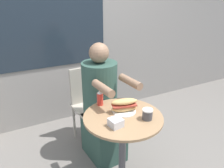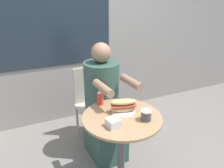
{
  "view_description": "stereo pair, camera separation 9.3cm",
  "coord_description": "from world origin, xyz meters",
  "px_view_note": "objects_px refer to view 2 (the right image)",
  "views": [
    {
      "loc": [
        -0.76,
        -1.27,
        1.63
      ],
      "look_at": [
        0.0,
        0.19,
        0.95
      ],
      "focal_mm": 35.0,
      "sensor_mm": 36.0,
      "label": 1
    },
    {
      "loc": [
        -0.68,
        -1.31,
        1.63
      ],
      "look_at": [
        0.0,
        0.19,
        0.95
      ],
      "focal_mm": 35.0,
      "sensor_mm": 36.0,
      "label": 2
    }
  ],
  "objects_px": {
    "seated_diner": "(104,110)",
    "sandwich_on_plate": "(124,106)",
    "diner_chair": "(91,98)",
    "drink_cup": "(146,115)",
    "cafe_table": "(121,138)",
    "condiment_bottle": "(100,97)"
  },
  "relations": [
    {
      "from": "seated_diner",
      "to": "condiment_bottle",
      "type": "bearing_deg",
      "value": 58.32
    },
    {
      "from": "diner_chair",
      "to": "seated_diner",
      "type": "xyz_separation_m",
      "value": [
        0.01,
        -0.35,
        0.01
      ]
    },
    {
      "from": "cafe_table",
      "to": "sandwich_on_plate",
      "type": "relative_size",
      "value": 3.34
    },
    {
      "from": "drink_cup",
      "to": "condiment_bottle",
      "type": "distance_m",
      "value": 0.44
    },
    {
      "from": "condiment_bottle",
      "to": "seated_diner",
      "type": "bearing_deg",
      "value": 62.61
    },
    {
      "from": "seated_diner",
      "to": "sandwich_on_plate",
      "type": "height_order",
      "value": "seated_diner"
    },
    {
      "from": "sandwich_on_plate",
      "to": "condiment_bottle",
      "type": "bearing_deg",
      "value": 121.32
    },
    {
      "from": "seated_diner",
      "to": "sandwich_on_plate",
      "type": "xyz_separation_m",
      "value": [
        -0.01,
        -0.45,
        0.27
      ]
    },
    {
      "from": "diner_chair",
      "to": "sandwich_on_plate",
      "type": "bearing_deg",
      "value": 85.79
    },
    {
      "from": "cafe_table",
      "to": "drink_cup",
      "type": "distance_m",
      "value": 0.31
    },
    {
      "from": "drink_cup",
      "to": "condiment_bottle",
      "type": "height_order",
      "value": "condiment_bottle"
    },
    {
      "from": "drink_cup",
      "to": "seated_diner",
      "type": "bearing_deg",
      "value": 98.2
    },
    {
      "from": "seated_diner",
      "to": "sandwich_on_plate",
      "type": "bearing_deg",
      "value": 84.65
    },
    {
      "from": "cafe_table",
      "to": "diner_chair",
      "type": "xyz_separation_m",
      "value": [
        0.04,
        0.85,
        -0.02
      ]
    },
    {
      "from": "cafe_table",
      "to": "sandwich_on_plate",
      "type": "height_order",
      "value": "sandwich_on_plate"
    },
    {
      "from": "condiment_bottle",
      "to": "sandwich_on_plate",
      "type": "bearing_deg",
      "value": -58.68
    },
    {
      "from": "seated_diner",
      "to": "drink_cup",
      "type": "relative_size",
      "value": 14.61
    },
    {
      "from": "cafe_table",
      "to": "condiment_bottle",
      "type": "bearing_deg",
      "value": 107.89
    },
    {
      "from": "sandwich_on_plate",
      "to": "condiment_bottle",
      "type": "height_order",
      "value": "condiment_bottle"
    },
    {
      "from": "cafe_table",
      "to": "condiment_bottle",
      "type": "xyz_separation_m",
      "value": [
        -0.08,
        0.25,
        0.28
      ]
    },
    {
      "from": "sandwich_on_plate",
      "to": "drink_cup",
      "type": "height_order",
      "value": "sandwich_on_plate"
    },
    {
      "from": "cafe_table",
      "to": "seated_diner",
      "type": "relative_size",
      "value": 0.61
    }
  ]
}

